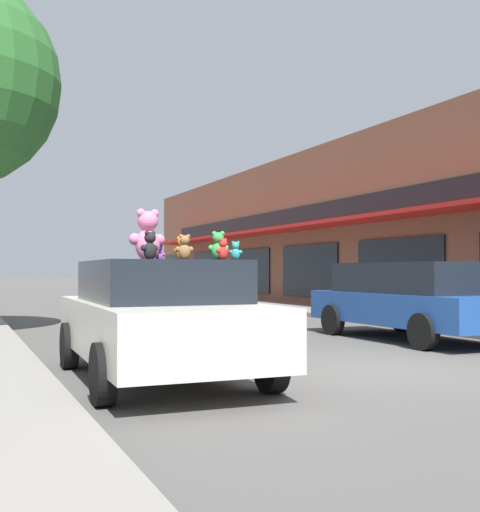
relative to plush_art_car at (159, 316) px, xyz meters
name	(u,v)px	position (x,y,z in m)	size (l,w,h in m)	color
ground_plane	(379,371)	(3.01, -0.57, -0.81)	(260.00, 260.00, 0.00)	#514F4C
storefront_row	(452,232)	(17.00, 13.47, 2.25)	(15.46, 38.18, 6.13)	brown
plush_art_car	(159,316)	(0.00, 0.00, 0.00)	(2.21, 4.45, 1.53)	beige
teddy_bear_giant	(148,236)	(-0.04, 0.40, 1.06)	(0.53, 0.34, 0.70)	pink
teddy_bear_brown	(185,248)	(0.11, -0.70, 0.87)	(0.23, 0.15, 0.31)	olive
teddy_bear_orange	(182,249)	(0.17, -0.42, 0.86)	(0.22, 0.18, 0.30)	orange
teddy_bear_red	(223,249)	(0.48, -1.00, 0.84)	(0.19, 0.14, 0.25)	red
teddy_bear_teal	(236,251)	(0.62, -1.05, 0.82)	(0.16, 0.14, 0.22)	teal
teddy_bear_purple	(159,253)	(0.16, 0.53, 0.83)	(0.17, 0.13, 0.23)	purple
teddy_bear_black	(150,246)	(-0.21, -0.31, 0.89)	(0.27, 0.21, 0.37)	black
teddy_bear_green	(218,246)	(0.51, -0.77, 0.89)	(0.26, 0.22, 0.35)	green
parked_car_far_center	(411,298)	(6.03, 2.51, 0.04)	(2.06, 4.78, 1.56)	#1E4793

